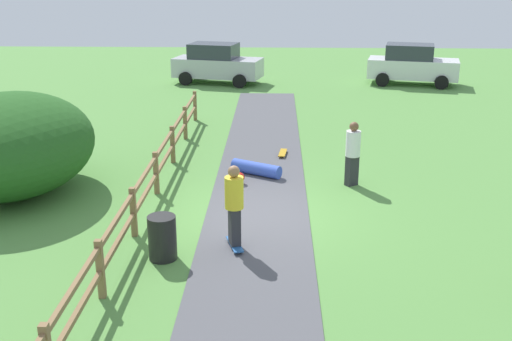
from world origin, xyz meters
name	(u,v)px	position (x,y,z in m)	size (l,w,h in m)	color
ground_plane	(257,214)	(0.00, 0.00, 0.00)	(60.00, 60.00, 0.00)	#568E42
asphalt_path	(257,214)	(0.00, 0.00, 0.01)	(2.40, 28.00, 0.02)	#515156
wooden_fence	(145,186)	(-2.60, 0.00, 0.67)	(0.12, 18.12, 1.10)	olive
bush_large	(10,144)	(-6.22, 1.26, 1.27)	(4.05, 4.86, 2.54)	#23561E
trash_bin	(162,238)	(-1.80, -2.33, 0.45)	(0.56, 0.56, 0.90)	black
skater_riding	(234,203)	(-0.41, -1.82, 1.00)	(0.48, 0.82, 1.77)	#265999
skater_fallen	(255,169)	(-0.16, 2.70, 0.20)	(1.44, 1.38, 0.36)	blue
skateboard_loose	(283,153)	(0.63, 4.65, 0.09)	(0.29, 0.82, 0.08)	#BF8C19
bystander_white	(353,151)	(2.42, 2.08, 0.94)	(0.53, 0.53, 1.71)	#2D2D33
parked_car_white	(412,65)	(6.91, 16.49, 0.96)	(4.47, 2.69, 1.92)	silver
parked_car_silver	(217,64)	(-2.48, 16.49, 0.96)	(4.47, 2.70, 1.92)	#B7B7BC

